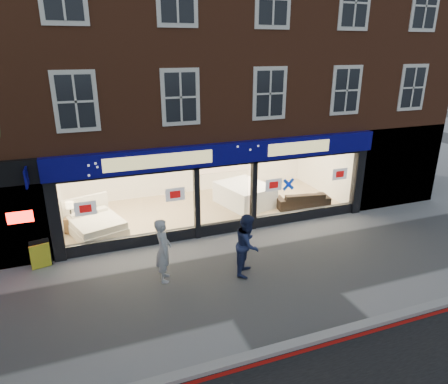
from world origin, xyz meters
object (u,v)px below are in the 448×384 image
sofa (302,199)px  pedestrian_blue (248,244)px  display_bed (96,225)px  a_board (41,255)px  pedestrian_grey (163,250)px  mattress_stack (244,194)px

sofa → pedestrian_blue: pedestrian_blue is taller
display_bed → sofa: display_bed is taller
a_board → pedestrian_grey: size_ratio=0.46×
mattress_stack → sofa: bearing=-26.9°
display_bed → sofa: size_ratio=1.11×
pedestrian_grey → a_board: bearing=72.3°
display_bed → pedestrian_grey: bearing=-83.3°
display_bed → sofa: (8.04, -0.37, -0.00)m
pedestrian_grey → mattress_stack: bearing=-32.7°
display_bed → pedestrian_grey: size_ratio=1.28×
mattress_stack → pedestrian_blue: bearing=-112.3°
mattress_stack → pedestrian_grey: bearing=-134.9°
mattress_stack → a_board: 7.98m
pedestrian_grey → pedestrian_blue: bearing=-89.2°
pedestrian_blue → a_board: bearing=102.4°
a_board → display_bed: bearing=33.8°
mattress_stack → sofa: mattress_stack is taller
mattress_stack → display_bed: bearing=-173.3°
display_bed → a_board: 2.39m
sofa → display_bed: bearing=7.6°
display_bed → pedestrian_blue: (3.97, -4.10, 0.50)m
display_bed → pedestrian_grey: (1.63, -3.62, 0.51)m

